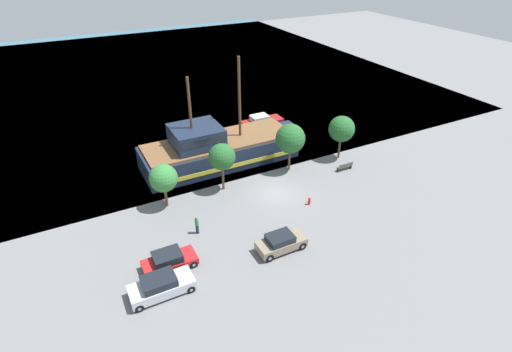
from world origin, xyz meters
name	(u,v)px	position (x,y,z in m)	size (l,w,h in m)	color
ground_plane	(276,193)	(0.00, 0.00, 0.00)	(160.00, 160.00, 0.00)	slate
water_surface	(155,73)	(0.00, 44.00, 0.00)	(80.00, 80.00, 0.00)	#38667F
pirate_ship	(218,148)	(-2.64, 8.27, 1.71)	(18.01, 5.82, 11.26)	#192338
moored_boat_dockside	(262,122)	(6.22, 14.73, 0.56)	(5.47, 2.09, 1.48)	maroon
parked_car_curb_front	(281,242)	(-3.75, -7.19, 0.74)	(3.95, 1.78, 1.48)	#7F705B
parked_car_curb_mid	(169,261)	(-12.18, -5.08, 0.69)	(4.01, 1.87, 1.42)	#B21E1E
parked_car_curb_rear	(161,286)	(-13.41, -7.30, 0.75)	(4.45, 1.91, 1.53)	#B7BCC6
fire_hydrant	(309,201)	(1.76, -3.04, 0.41)	(0.42, 0.25, 0.76)	red
bench_promenade_east	(345,166)	(8.66, 0.50, 0.44)	(1.76, 0.45, 0.85)	#4C4742
pedestrian_walking_near	(197,225)	(-8.90, -2.19, 0.86)	(0.32, 0.32, 1.69)	#232838
tree_row_east	(163,178)	(-10.04, 2.82, 2.99)	(2.55, 2.55, 4.28)	brown
tree_row_mideast	(222,157)	(-4.27, 3.04, 3.60)	(2.56, 2.56, 4.90)	brown
tree_row_midwest	(290,139)	(3.45, 3.35, 3.63)	(3.06, 3.06, 5.18)	brown
tree_row_west	(342,129)	(9.78, 3.07, 3.50)	(2.84, 2.84, 4.93)	brown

